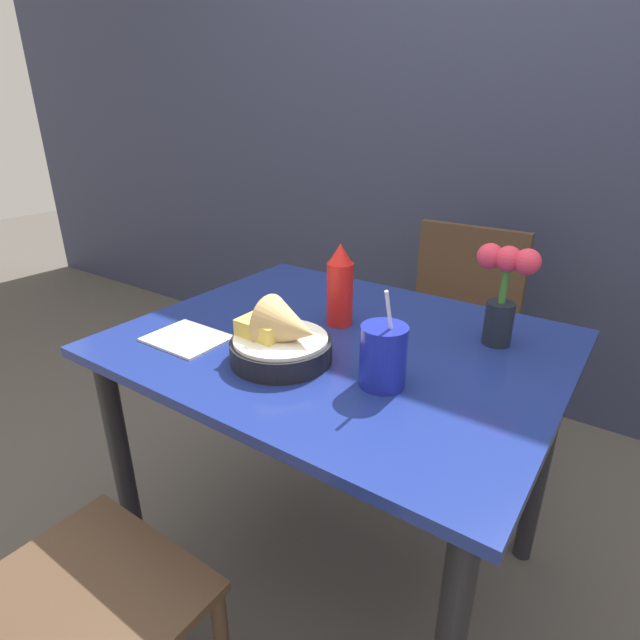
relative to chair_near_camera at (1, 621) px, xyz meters
name	(u,v)px	position (x,y,z in m)	size (l,w,h in m)	color
ground_plane	(336,562)	(0.14, 0.76, -0.50)	(12.00, 12.00, 0.00)	#4C4742
wall_window	(517,90)	(0.14, 1.99, 0.80)	(7.00, 0.06, 2.60)	#2D334C
dining_table	(339,379)	(0.14, 0.76, 0.12)	(1.01, 0.81, 0.73)	navy
chair_near_camera	(1,621)	(0.00, 0.00, 0.00)	(0.40, 0.40, 0.85)	#473323
chair_far_window	(455,325)	(0.16, 1.52, 0.00)	(0.40, 0.40, 0.85)	#473323
food_basket	(283,340)	(0.10, 0.59, 0.28)	(0.22, 0.22, 0.14)	black
ketchup_bottle	(340,286)	(0.09, 0.83, 0.33)	(0.07, 0.07, 0.21)	red
drink_cup	(383,358)	(0.32, 0.63, 0.29)	(0.09, 0.09, 0.21)	#192399
flower_vase	(504,287)	(0.45, 0.95, 0.37)	(0.14, 0.06, 0.23)	black
napkin	(187,338)	(-0.16, 0.55, 0.23)	(0.18, 0.14, 0.01)	white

